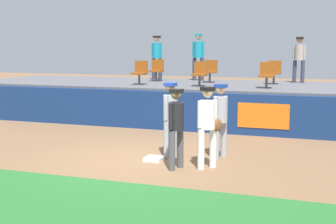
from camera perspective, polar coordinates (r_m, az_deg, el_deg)
ground_plane at (r=10.58m, az=-3.49°, el=-6.12°), size 60.00×60.00×0.00m
grass_foreground_strip at (r=7.95m, az=-12.16°, el=-11.09°), size 18.00×2.80×0.01m
first_base at (r=10.58m, az=-1.78°, el=-5.88°), size 0.40×0.40×0.08m
player_fielder_home at (r=9.75m, az=5.01°, el=-1.23°), size 0.55×0.47×1.77m
player_runner_visitor at (r=10.76m, az=0.31°, el=-0.27°), size 0.40×0.49×1.77m
player_coach_visitor at (r=10.67m, az=6.56°, el=-0.47°), size 0.43×0.46×1.75m
player_umpire at (r=9.67m, az=1.02°, el=-1.39°), size 0.41×0.47×1.73m
field_wall at (r=14.15m, az=2.74°, el=0.03°), size 18.00×0.26×1.22m
bleacher_platform at (r=16.61m, az=5.21°, el=1.31°), size 18.00×4.80×1.29m
seat_front_right at (r=15.01m, az=12.30°, el=4.72°), size 0.48×0.44×0.84m
seat_front_left at (r=16.15m, az=-3.53°, el=5.11°), size 0.48×0.44×0.84m
seat_back_left at (r=17.83m, az=-1.41°, el=5.41°), size 0.47×0.44×0.84m
seat_front_center at (r=15.44m, az=4.03°, el=4.97°), size 0.45×0.44×0.84m
seat_back_right at (r=16.79m, az=13.16°, el=5.03°), size 0.47×0.44×0.84m
seat_back_center at (r=17.20m, az=5.32°, el=5.28°), size 0.48×0.44×0.84m
spectator_hooded at (r=18.57m, az=-1.40°, el=7.23°), size 0.49×0.40×1.77m
spectator_capped at (r=18.24m, az=3.81°, el=7.31°), size 0.51×0.39×1.84m
spectator_casual at (r=17.69m, az=16.11°, el=6.72°), size 0.46×0.38×1.69m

